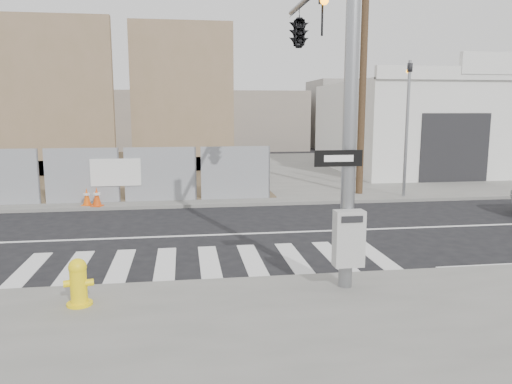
{
  "coord_description": "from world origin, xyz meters",
  "views": [
    {
      "loc": [
        -0.54,
        -13.67,
        3.5
      ],
      "look_at": [
        1.29,
        -1.18,
        1.4
      ],
      "focal_mm": 35.0,
      "sensor_mm": 36.0,
      "label": 1
    }
  ],
  "objects": [
    {
      "name": "signal_pole",
      "position": [
        2.49,
        -2.05,
        4.78
      ],
      "size": [
        0.96,
        5.87,
        7.0
      ],
      "color": "gray",
      "rests_on": "sidewalk_near"
    },
    {
      "name": "traffic_cone_c",
      "position": [
        -3.97,
        4.47,
        0.42
      ],
      "size": [
        0.4,
        0.4,
        0.62
      ],
      "rotation": [
        0.0,
        0.0,
        -0.29
      ],
      "color": "#E5560C",
      "rests_on": "sidewalk_far"
    },
    {
      "name": "far_signal_pole",
      "position": [
        8.0,
        4.6,
        3.48
      ],
      "size": [
        0.16,
        0.2,
        5.6
      ],
      "color": "gray",
      "rests_on": "sidewalk_far"
    },
    {
      "name": "auto_shop",
      "position": [
        14.0,
        12.97,
        2.54
      ],
      "size": [
        12.0,
        10.2,
        5.95
      ],
      "color": "silver",
      "rests_on": "sidewalk_far"
    },
    {
      "name": "sidewalk_far",
      "position": [
        0.0,
        14.0,
        0.06
      ],
      "size": [
        50.0,
        20.0,
        0.12
      ],
      "primitive_type": "cube",
      "color": "slate",
      "rests_on": "ground"
    },
    {
      "name": "concrete_wall_right",
      "position": [
        -0.5,
        14.08,
        3.38
      ],
      "size": [
        5.5,
        1.3,
        8.0
      ],
      "color": "#7E684B",
      "rests_on": "sidewalk_far"
    },
    {
      "name": "traffic_cone_d",
      "position": [
        -3.59,
        4.22,
        0.45
      ],
      "size": [
        0.45,
        0.45,
        0.69
      ],
      "rotation": [
        0.0,
        0.0,
        -0.35
      ],
      "color": "#E2460B",
      "rests_on": "sidewalk_far"
    },
    {
      "name": "fire_hydrant",
      "position": [
        -2.4,
        -5.03,
        0.53
      ],
      "size": [
        0.54,
        0.54,
        0.84
      ],
      "rotation": [
        0.0,
        0.0,
        0.25
      ],
      "color": "yellow",
      "rests_on": "sidewalk_near"
    },
    {
      "name": "ground",
      "position": [
        0.0,
        0.0,
        0.0
      ],
      "size": [
        100.0,
        100.0,
        0.0
      ],
      "primitive_type": "plane",
      "color": "black",
      "rests_on": "ground"
    },
    {
      "name": "concrete_wall_left",
      "position": [
        -7.0,
        13.08,
        3.38
      ],
      "size": [
        6.0,
        1.3,
        8.0
      ],
      "color": "#7E684B",
      "rests_on": "sidewalk_far"
    },
    {
      "name": "utility_pole_right",
      "position": [
        6.5,
        5.5,
        5.2
      ],
      "size": [
        1.6,
        0.28,
        10.0
      ],
      "color": "#4C3723",
      "rests_on": "sidewalk_far"
    }
  ]
}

